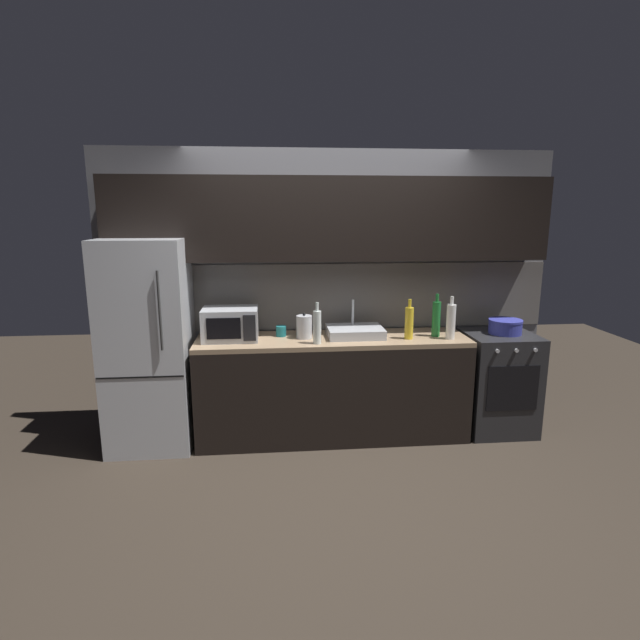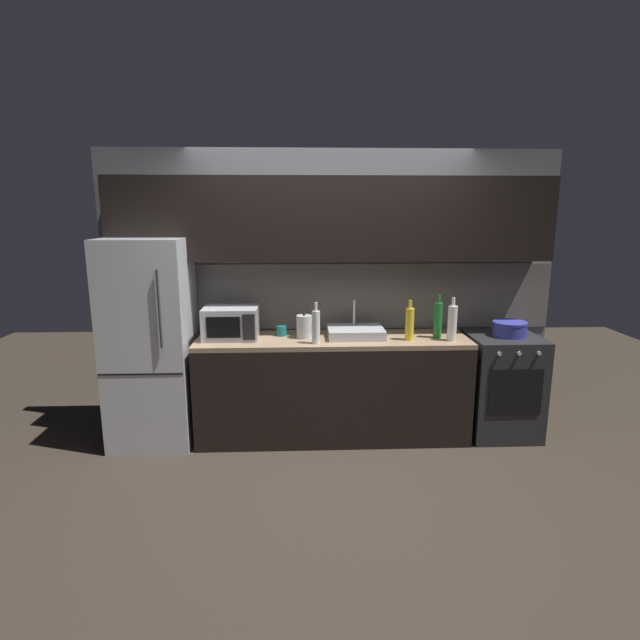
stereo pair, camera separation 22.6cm
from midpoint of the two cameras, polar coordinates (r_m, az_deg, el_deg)
The scene contains 14 objects.
ground_plane at distance 3.86m, azimuth 1.26°, elevation -18.44°, with size 10.00×10.00×0.00m, color #2D261E.
back_wall at distance 4.53m, azimuth -0.42°, elevation 6.91°, with size 4.07×0.44×2.50m.
counter_run at distance 4.48m, azimuth -0.06°, elevation -7.59°, with size 2.33×0.60×0.90m.
refrigerator at distance 4.49m, azimuth -20.15°, elevation -2.62°, with size 0.68×0.69×1.75m.
oven_range at distance 4.85m, azimuth 18.08°, elevation -6.65°, with size 0.60×0.62×0.90m.
microwave at distance 4.34m, azimuth -11.54°, elevation -0.44°, with size 0.46×0.35×0.27m.
sink_basin at distance 4.39m, azimuth 2.51°, elevation -1.32°, with size 0.48×0.38×0.30m.
kettle at distance 4.32m, azimuth -3.28°, elevation -0.78°, with size 0.17×0.14×0.22m.
wine_bottle_green at distance 4.45m, azimuth 11.57°, elevation 0.17°, with size 0.07×0.07×0.37m.
wine_bottle_yellow at distance 4.32m, azimuth 8.55°, elevation -0.29°, with size 0.07×0.07×0.34m.
wine_bottle_clear at distance 4.12m, azimuth -1.90°, elevation -0.76°, with size 0.07×0.07×0.34m.
wine_bottle_white at distance 4.39m, azimuth 13.12°, elevation -0.13°, with size 0.08×0.08×0.37m.
mug_teal at distance 4.41m, azimuth -5.88°, elevation -1.26°, with size 0.09×0.09×0.09m, color #19666B.
cooking_pot at distance 4.73m, azimuth 18.90°, elevation -0.71°, with size 0.29×0.29×0.13m.
Camera 1 is at (-0.51, -3.29, 1.97)m, focal length 28.37 mm.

